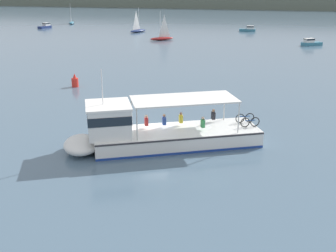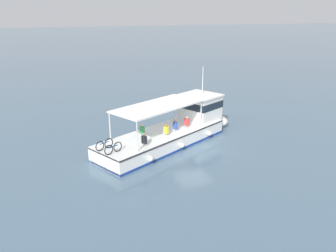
% 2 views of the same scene
% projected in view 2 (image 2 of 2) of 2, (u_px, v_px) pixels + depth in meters
% --- Properties ---
extents(ground_plane, '(400.00, 400.00, 0.00)m').
position_uv_depth(ground_plane, '(193.00, 147.00, 24.79)').
color(ground_plane, slate).
extents(ferry_main, '(12.69, 8.64, 5.32)m').
position_uv_depth(ferry_main, '(177.00, 128.00, 25.83)').
color(ferry_main, white).
rests_on(ferry_main, ground).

